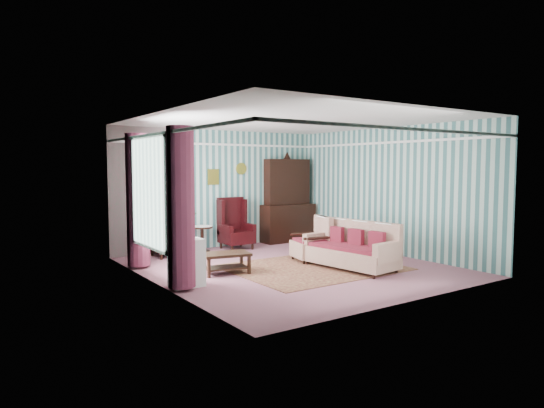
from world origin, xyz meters
TOP-DOWN VIEW (x-y plane):
  - floor at (0.00, 0.00)m, footprint 6.00×6.00m
  - room_shell at (-0.62, 0.18)m, footprint 5.53×6.02m
  - bookcase at (-1.35, 2.84)m, footprint 0.80×0.28m
  - dresser_hutch at (1.90, 2.72)m, footprint 1.50×0.56m
  - wingback_left at (-1.60, 2.45)m, footprint 0.76×0.80m
  - wingback_right at (0.15, 2.45)m, footprint 0.76×0.80m
  - seated_woman at (-1.60, 2.45)m, footprint 0.44×0.40m
  - round_side_table at (-0.70, 2.60)m, footprint 0.50×0.50m
  - nest_table at (2.47, 0.90)m, footprint 0.45×0.38m
  - plant_stand at (-2.40, -0.30)m, footprint 0.55×0.35m
  - rug at (0.30, -0.30)m, footprint 3.20×2.60m
  - sofa at (0.85, -0.79)m, footprint 1.19×1.99m
  - floral_armchair at (0.70, 0.25)m, footprint 0.93×0.94m
  - coffee_table at (-1.39, 0.20)m, footprint 0.97×0.71m
  - potted_plant_a at (-2.50, -0.43)m, footprint 0.45×0.40m
  - potted_plant_b at (-2.32, -0.15)m, footprint 0.26×0.22m
  - potted_plant_c at (-2.48, -0.19)m, footprint 0.25×0.25m

SIDE VIEW (x-z plane):
  - floor at x=0.00m, z-range 0.00..0.00m
  - rug at x=0.30m, z-range 0.00..0.01m
  - coffee_table at x=-1.39m, z-range 0.00..0.40m
  - nest_table at x=2.47m, z-range 0.00..0.54m
  - round_side_table at x=-0.70m, z-range 0.00..0.60m
  - plant_stand at x=-2.40m, z-range 0.00..0.80m
  - floral_armchair at x=0.70m, z-range 0.00..0.96m
  - sofa at x=0.85m, z-range 0.00..0.98m
  - seated_woman at x=-1.60m, z-range 0.00..1.18m
  - wingback_left at x=-1.60m, z-range 0.00..1.25m
  - wingback_right at x=0.15m, z-range 0.00..1.25m
  - potted_plant_c at x=-2.48m, z-range 0.80..1.23m
  - potted_plant_b at x=-2.32m, z-range 0.80..1.23m
  - potted_plant_a at x=-2.50m, z-range 0.80..1.27m
  - bookcase at x=-1.35m, z-range 0.00..2.24m
  - dresser_hutch at x=1.90m, z-range 0.00..2.36m
  - room_shell at x=-0.62m, z-range 0.55..3.46m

